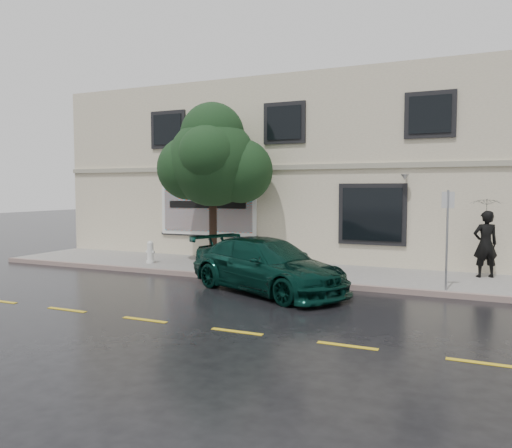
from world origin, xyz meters
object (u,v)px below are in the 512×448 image
at_px(pedestrian, 485,244).
at_px(street_tree, 213,162).
at_px(car, 267,265).
at_px(fire_hydrant, 150,252).

xyz_separation_m(pedestrian, street_tree, (-8.86, -0.82, 2.59)).
height_order(car, fire_hydrant, car).
height_order(pedestrian, fire_hydrant, pedestrian).
bearing_deg(pedestrian, fire_hydrant, -15.24).
bearing_deg(fire_hydrant, car, -21.18).
xyz_separation_m(car, street_tree, (-3.38, 3.12, 3.02)).
height_order(pedestrian, street_tree, street_tree).
xyz_separation_m(street_tree, fire_hydrant, (-2.12, -0.82, -3.21)).
relative_size(car, pedestrian, 2.48).
relative_size(car, fire_hydrant, 6.24).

